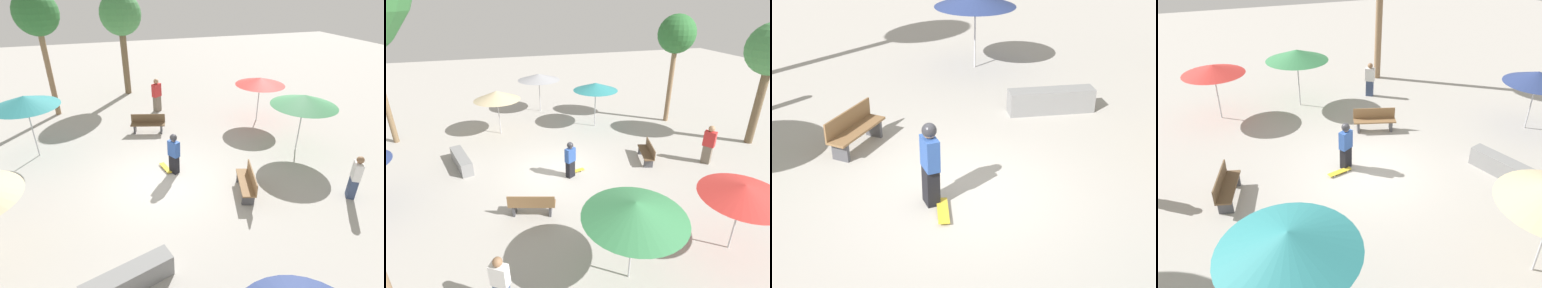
{
  "view_description": "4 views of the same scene",
  "coord_description": "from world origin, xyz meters",
  "views": [
    {
      "loc": [
        1.65,
        8.72,
        6.31
      ],
      "look_at": [
        -1.1,
        -0.11,
        1.31
      ],
      "focal_mm": 28.0,
      "sensor_mm": 36.0,
      "label": 1
    },
    {
      "loc": [
        -10.97,
        2.36,
        6.73
      ],
      "look_at": [
        -0.12,
        -0.93,
        1.28
      ],
      "focal_mm": 28.0,
      "sensor_mm": 36.0,
      "label": 2
    },
    {
      "loc": [
        1.13,
        -8.5,
        5.45
      ],
      "look_at": [
        0.01,
        0.04,
        0.98
      ],
      "focal_mm": 50.0,
      "sensor_mm": 36.0,
      "label": 3
    },
    {
      "loc": [
        9.04,
        -4.04,
        6.81
      ],
      "look_at": [
        -0.2,
        -0.46,
        1.04
      ],
      "focal_mm": 35.0,
      "sensor_mm": 36.0,
      "label": 4
    }
  ],
  "objects": [
    {
      "name": "shade_umbrella_teal",
      "position": [
        4.51,
        -3.36,
        2.37
      ],
      "size": [
        2.51,
        2.51,
        2.58
      ],
      "color": "#B7B7BC",
      "rests_on": "ground_plane"
    },
    {
      "name": "ground_plane",
      "position": [
        0.0,
        0.0,
        0.0
      ],
      "size": [
        60.0,
        60.0,
        0.0
      ],
      "primitive_type": "plane",
      "color": "#ADA8A0"
    },
    {
      "name": "shade_umbrella_grey",
      "position": [
        8.08,
        -0.78,
        2.29
      ],
      "size": [
        2.69,
        2.69,
        2.49
      ],
      "color": "#B7B7BC",
      "rests_on": "ground_plane"
    },
    {
      "name": "shade_umbrella_red",
      "position": [
        -5.79,
        -3.95,
        2.06
      ],
      "size": [
        2.42,
        2.42,
        2.24
      ],
      "color": "#B7B7BC",
      "rests_on": "ground_plane"
    },
    {
      "name": "palm_tree_right",
      "position": [
        4.09,
        -7.88,
        4.96
      ],
      "size": [
        2.08,
        2.08,
        6.1
      ],
      "color": "#896B4C",
      "rests_on": "ground_plane"
    },
    {
      "name": "bench_far",
      "position": [
        -0.2,
        -4.22,
        0.43
      ],
      "size": [
        1.66,
        0.86,
        0.85
      ],
      "rotation": [
        0.0,
        0.0,
        6.01
      ],
      "color": "#47474C",
      "rests_on": "ground_plane"
    },
    {
      "name": "shade_umbrella_tan",
      "position": [
        4.99,
        2.02,
        2.18
      ],
      "size": [
        2.45,
        2.45,
        2.43
      ],
      "color": "#B7B7BC",
      "rests_on": "ground_plane"
    },
    {
      "name": "shade_umbrella_green",
      "position": [
        -5.88,
        -0.61,
        2.24
      ],
      "size": [
        2.61,
        2.61,
        2.46
      ],
      "color": "#B7B7BC",
      "rests_on": "ground_plane"
    },
    {
      "name": "bystander_far",
      "position": [
        -5.75,
        2.67,
        0.77
      ],
      "size": [
        0.42,
        0.48,
        1.55
      ],
      "rotation": [
        0.0,
        0.0,
        4.14
      ],
      "color": "#38476B",
      "rests_on": "ground_plane"
    },
    {
      "name": "bench_near",
      "position": [
        -2.55,
        1.46,
        0.43
      ],
      "size": [
        0.89,
        1.66,
        0.85
      ],
      "rotation": [
        0.0,
        0.0,
        4.42
      ],
      "color": "#47474C",
      "rests_on": "ground_plane"
    },
    {
      "name": "concrete_ledge",
      "position": [
        1.68,
        3.94,
        0.3
      ],
      "size": [
        2.19,
        1.05,
        0.59
      ],
      "rotation": [
        0.0,
        0.0,
        0.28
      ],
      "color": "gray",
      "rests_on": "ground_plane"
    },
    {
      "name": "bystander_watching",
      "position": [
        -1.15,
        -6.73,
        0.9
      ],
      "size": [
        0.56,
        0.51,
        1.81
      ],
      "rotation": [
        0.0,
        0.0,
        0.62
      ],
      "color": "#726656",
      "rests_on": "ground_plane"
    },
    {
      "name": "skater_main",
      "position": [
        -0.52,
        -0.48,
        0.86
      ],
      "size": [
        0.42,
        0.49,
        1.6
      ],
      "rotation": [
        0.0,
        0.0,
        5.24
      ],
      "color": "black",
      "rests_on": "ground_plane"
    },
    {
      "name": "skateboard",
      "position": [
        -0.26,
        -0.79,
        0.06
      ],
      "size": [
        0.37,
        0.82,
        0.07
      ],
      "rotation": [
        0.0,
        0.0,
        4.94
      ],
      "color": "gold",
      "rests_on": "ground_plane"
    }
  ]
}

